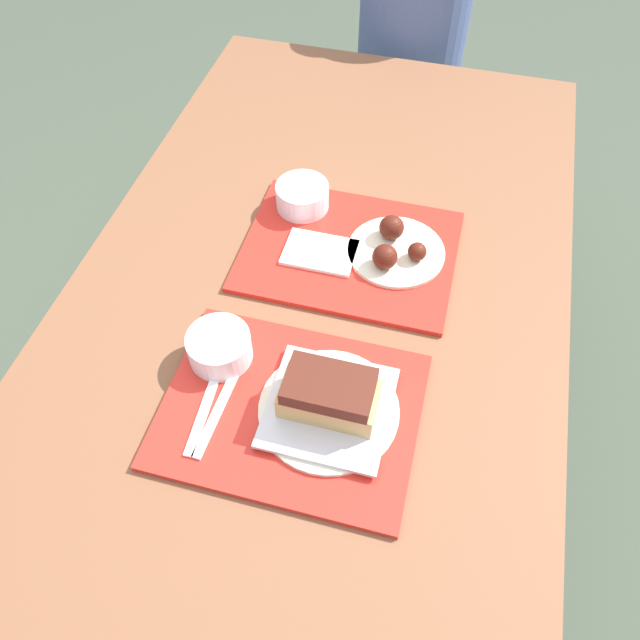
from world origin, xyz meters
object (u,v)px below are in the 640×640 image
at_px(wings_plate_far, 395,247).
at_px(person_seated_across, 414,21).
at_px(bowl_coleslaw_far, 302,195).
at_px(tray_near, 291,410).
at_px(bowl_coleslaw_near, 219,346).
at_px(tray_far, 349,251).
at_px(brisket_sandwich_plate, 329,401).

height_order(wings_plate_far, person_seated_across, person_seated_across).
height_order(bowl_coleslaw_far, wings_plate_far, wings_plate_far).
height_order(tray_near, bowl_coleslaw_near, bowl_coleslaw_near).
height_order(tray_near, person_seated_across, person_seated_across).
bearing_deg(wings_plate_far, tray_near, -104.45).
bearing_deg(bowl_coleslaw_near, wings_plate_far, 52.29).
relative_size(bowl_coleslaw_far, person_seated_across, 0.17).
distance_m(tray_near, tray_far, 0.38).
xyz_separation_m(tray_near, bowl_coleslaw_far, (-0.11, 0.48, 0.04)).
bearing_deg(brisket_sandwich_plate, person_seated_across, 93.44).
height_order(bowl_coleslaw_near, person_seated_across, person_seated_across).
relative_size(brisket_sandwich_plate, bowl_coleslaw_far, 2.09).
bearing_deg(wings_plate_far, tray_far, -173.87).
relative_size(wings_plate_far, person_seated_across, 0.29).
bearing_deg(brisket_sandwich_plate, bowl_coleslaw_far, 110.71).
distance_m(tray_far, bowl_coleslaw_near, 0.35).
distance_m(wings_plate_far, person_seated_across, 0.97).
bearing_deg(tray_near, brisket_sandwich_plate, 10.96).
xyz_separation_m(bowl_coleslaw_near, person_seated_across, (0.13, 1.28, -0.05)).
xyz_separation_m(bowl_coleslaw_near, brisket_sandwich_plate, (0.21, -0.06, 0.00)).
bearing_deg(wings_plate_far, bowl_coleslaw_near, -127.71).
bearing_deg(tray_far, person_seated_across, 91.74).
relative_size(bowl_coleslaw_far, wings_plate_far, 0.57).
xyz_separation_m(brisket_sandwich_plate, wings_plate_far, (0.04, 0.38, -0.02)).
bearing_deg(tray_near, wings_plate_far, 75.55).
bearing_deg(bowl_coleslaw_far, tray_far, -37.88).
bearing_deg(tray_near, tray_far, 88.27).
xyz_separation_m(tray_far, bowl_coleslaw_near, (-0.16, -0.31, 0.04)).
relative_size(brisket_sandwich_plate, person_seated_across, 0.35).
relative_size(tray_near, brisket_sandwich_plate, 1.81).
bearing_deg(person_seated_across, brisket_sandwich_plate, -86.56).
distance_m(bowl_coleslaw_far, wings_plate_far, 0.23).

